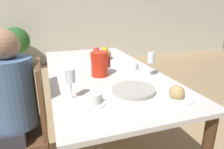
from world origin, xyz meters
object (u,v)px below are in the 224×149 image
(teacup_across, at_px, (133,67))
(potted_plant, at_px, (16,43))
(serving_tray, at_px, (133,90))
(bread_plate, at_px, (177,95))
(red_pitcher, at_px, (100,64))
(fruit_bowl, at_px, (101,55))
(person_seated, at_px, (8,103))
(wine_glass_water, at_px, (151,59))
(chair_person_side, at_px, (27,125))
(teacup_near_person, at_px, (93,100))
(wine_glass_juice, at_px, (70,77))

(teacup_across, bearing_deg, potted_plant, 114.44)
(serving_tray, bearing_deg, bread_plate, -41.19)
(red_pitcher, distance_m, fruit_bowl, 0.59)
(person_seated, height_order, fruit_bowl, person_seated)
(wine_glass_water, xyz_separation_m, fruit_bowl, (-0.24, 0.71, -0.10))
(teacup_across, relative_size, serving_tray, 0.50)
(chair_person_side, xyz_separation_m, potted_plant, (-0.38, 3.18, 0.11))
(fruit_bowl, bearing_deg, bread_plate, -81.33)
(serving_tray, relative_size, fruit_bowl, 1.28)
(teacup_across, relative_size, fruit_bowl, 0.64)
(person_seated, relative_size, teacup_near_person, 7.90)
(teacup_near_person, xyz_separation_m, serving_tray, (0.30, 0.09, -0.01))
(red_pitcher, height_order, fruit_bowl, red_pitcher)
(teacup_across, height_order, serving_tray, teacup_across)
(person_seated, bearing_deg, serving_tray, -102.71)
(wine_glass_water, height_order, serving_tray, wine_glass_water)
(wine_glass_juice, bearing_deg, potted_plant, 101.62)
(bread_plate, bearing_deg, fruit_bowl, 98.67)
(wine_glass_water, bearing_deg, chair_person_side, -176.94)
(fruit_bowl, bearing_deg, potted_plant, 115.35)
(chair_person_side, distance_m, wine_glass_juice, 0.53)
(teacup_near_person, height_order, potted_plant, potted_plant)
(person_seated, bearing_deg, wine_glass_juice, -110.83)
(person_seated, xyz_separation_m, bread_plate, (1.03, -0.37, 0.07))
(wine_glass_water, height_order, potted_plant, wine_glass_water)
(wine_glass_water, height_order, bread_plate, wine_glass_water)
(wine_glass_juice, bearing_deg, fruit_bowl, 64.25)
(red_pitcher, bearing_deg, person_seated, -161.75)
(person_seated, bearing_deg, chair_person_side, -72.64)
(chair_person_side, relative_size, fruit_bowl, 4.07)
(serving_tray, bearing_deg, potted_plant, 108.09)
(chair_person_side, relative_size, person_seated, 0.80)
(teacup_across, bearing_deg, person_seated, -164.01)
(teacup_near_person, xyz_separation_m, bread_plate, (0.52, -0.10, 0.00))
(bread_plate, bearing_deg, serving_tray, 138.81)
(red_pitcher, distance_m, serving_tray, 0.44)
(chair_person_side, distance_m, bread_plate, 1.06)
(person_seated, distance_m, teacup_across, 1.08)
(teacup_across, xyz_separation_m, potted_plant, (-1.33, 2.92, -0.17))
(teacup_near_person, bearing_deg, red_pitcher, 70.42)
(teacup_across, bearing_deg, chair_person_side, -164.14)
(red_pitcher, bearing_deg, potted_plant, 108.24)
(person_seated, height_order, potted_plant, person_seated)
(wine_glass_water, bearing_deg, wine_glass_juice, -161.34)
(person_seated, xyz_separation_m, wine_glass_water, (1.10, 0.08, 0.20))
(teacup_across, height_order, bread_plate, bread_plate)
(chair_person_side, xyz_separation_m, red_pitcher, (0.60, 0.20, 0.35))
(person_seated, distance_m, wine_glass_water, 1.12)
(person_seated, height_order, wine_glass_water, person_seated)
(wine_glass_juice, xyz_separation_m, fruit_bowl, (0.46, 0.94, -0.10))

